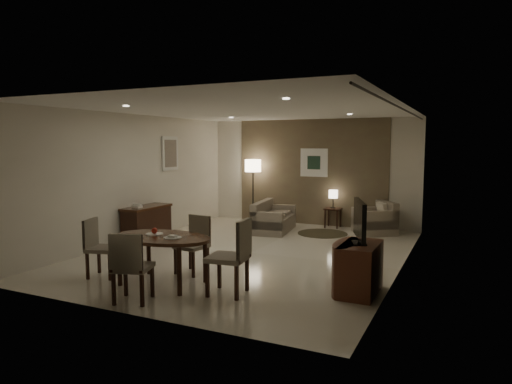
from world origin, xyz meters
The scene contains 31 objects.
room_shell centered at (0.00, 0.40, 1.35)m, with size 5.50×7.00×2.70m.
taupe_accent centered at (0.00, 3.48, 1.35)m, with size 3.96×0.03×2.70m, color brown.
curtain_wall centered at (2.68, 0.00, 1.32)m, with size 0.08×6.70×2.58m, color beige, non-canonical shape.
curtain_rod centered at (2.68, 0.00, 2.64)m, with size 0.03×0.03×6.80m, color black.
art_back_frame centered at (0.10, 3.46, 1.60)m, with size 0.72×0.03×0.72m, color silver.
art_back_canvas centered at (0.10, 3.44, 1.60)m, with size 0.34×0.01×0.34m, color #1D3425.
art_left_frame centered at (-2.72, 1.20, 1.85)m, with size 0.03×0.60×0.80m, color silver.
art_left_canvas centered at (-2.71, 1.20, 1.85)m, with size 0.01×0.46×0.64m, color gray.
downlight_nl centered at (-1.40, -1.80, 2.69)m, with size 0.10×0.10×0.01m, color white.
downlight_nr centered at (1.40, -1.80, 2.69)m, with size 0.10×0.10×0.01m, color white.
downlight_fl centered at (-1.40, 1.80, 2.69)m, with size 0.10×0.10×0.01m, color white.
downlight_fr centered at (1.40, 1.80, 2.69)m, with size 0.10×0.10×0.01m, color white.
console_desk centered at (-2.49, 0.00, 0.38)m, with size 0.48×1.20×0.75m, color #472416, non-canonical shape.
telephone centered at (-2.49, -0.30, 0.80)m, with size 0.20×0.14×0.09m, color white, non-canonical shape.
tv_cabinet centered at (2.40, -1.50, 0.35)m, with size 0.48×0.90×0.70m, color #5A291B, non-canonical shape.
flat_tv centered at (2.38, -1.50, 1.02)m, with size 0.06×0.88×0.60m, color black, non-canonical shape.
dining_table centered at (-0.34, -2.32, 0.36)m, with size 1.53×0.96×0.72m, color #472416, non-canonical shape.
chair_near centered at (-0.23, -3.10, 0.47)m, with size 0.46×0.46×0.94m, color #796D5D, non-canonical shape.
chair_far centered at (-0.26, -1.66, 0.46)m, with size 0.44×0.44×0.91m, color #796D5D, non-canonical shape.
chair_left centered at (-1.40, -2.41, 0.46)m, with size 0.44×0.44×0.91m, color #796D5D, non-canonical shape.
chair_right centered at (0.76, -2.32, 0.53)m, with size 0.51×0.51×1.05m, color #796D5D, non-canonical shape.
plate_a centered at (-0.52, -2.27, 0.73)m, with size 0.26×0.26×0.02m, color white.
plate_b centered at (-0.12, -2.37, 0.73)m, with size 0.26×0.26×0.02m, color white.
fruit_apple centered at (-0.52, -2.27, 0.78)m, with size 0.09×0.09×0.09m, color #AC2113.
napkin centered at (-0.12, -2.37, 0.75)m, with size 0.12×0.08×0.03m, color white.
round_rug centered at (0.68, 2.39, 0.01)m, with size 1.15×1.15×0.01m, color #382F1F.
sofa centered at (-0.47, 2.20, 0.35)m, with size 0.75×1.50×0.71m, color #796D5D, non-canonical shape.
armchair centered at (1.76, 2.89, 0.37)m, with size 0.84×0.79×0.74m, color #796D5D, non-canonical shape.
side_table centered at (0.68, 3.25, 0.24)m, with size 0.38×0.38×0.49m, color #311B10, non-canonical shape.
table_lamp centered at (0.68, 3.25, 0.74)m, with size 0.22×0.22×0.50m, color #FFEAC1, non-canonical shape.
floor_lamp centered at (-1.48, 3.15, 0.83)m, with size 0.42×0.42×1.66m, color #FFE5B7, non-canonical shape.
Camera 1 is at (3.73, -7.70, 2.07)m, focal length 32.00 mm.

